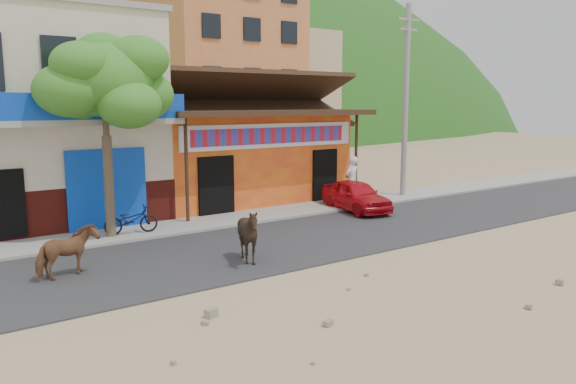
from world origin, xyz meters
The scene contains 14 objects.
ground centered at (0.00, 0.00, 0.00)m, with size 120.00×120.00×0.00m, color #9E825B.
road centered at (0.00, 2.50, 0.02)m, with size 60.00×5.00×0.04m, color #28282B.
sidewalk centered at (0.00, 6.00, 0.06)m, with size 60.00×2.00×0.12m, color gray.
dance_club centered at (2.00, 10.00, 1.80)m, with size 8.00×6.00×3.60m, color orange.
cafe_building centered at (-5.50, 10.00, 3.50)m, with size 7.00×6.00×7.00m, color beige.
apartment_front centered at (9.00, 24.00, 6.00)m, with size 9.00×9.00×12.00m, color #CC723F.
apartment_rear centered at (18.00, 30.00, 5.00)m, with size 8.00×8.00×10.00m, color tan.
tree centered at (-4.60, 5.80, 3.12)m, with size 3.00×3.00×6.00m, color #2D721E, non-canonical shape.
utility_pole centered at (8.20, 6.00, 4.12)m, with size 0.24×0.24×8.00m, color gray.
cow_tan centered at (-6.66, 2.64, 0.64)m, with size 0.65×1.42×1.20m, color brown.
cow_dark centered at (-2.58, 1.21, 0.76)m, with size 1.16×1.30×1.44m, color black.
red_car centered at (4.36, 4.80, 0.62)m, with size 1.38×3.42×1.17m, color red.
scooter centered at (-4.00, 5.76, 0.54)m, with size 0.56×1.61×0.85m, color black.
pedestrian centered at (4.80, 5.53, 1.07)m, with size 0.69×0.45×1.89m, color silver.
Camera 1 is at (-9.85, -10.65, 4.08)m, focal length 35.00 mm.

